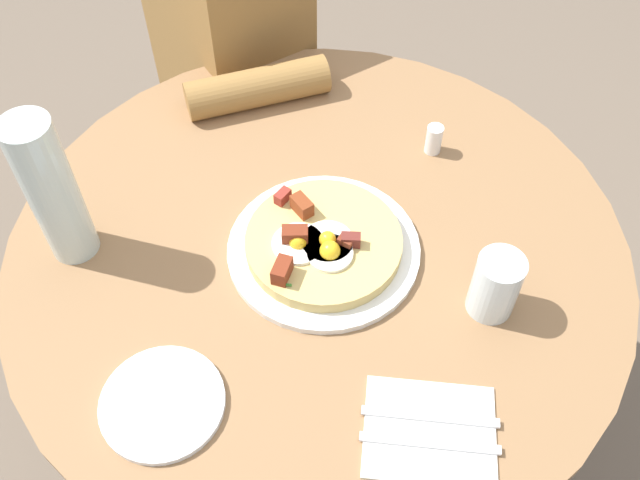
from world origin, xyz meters
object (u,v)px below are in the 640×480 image
at_px(dining_table, 318,303).
at_px(breakfast_pizza, 321,243).
at_px(knife, 430,443).
at_px(fork, 430,417).
at_px(salt_shaker, 434,139).
at_px(person_seated, 234,95).
at_px(pizza_plate, 323,250).
at_px(water_bottle, 52,191).
at_px(bread_plate, 162,403).
at_px(water_glass, 495,285).

xyz_separation_m(dining_table, breakfast_pizza, (-0.02, 0.01, 0.20)).
bearing_deg(dining_table, knife, 171.74).
relative_size(breakfast_pizza, fork, 1.33).
distance_m(dining_table, salt_shaker, 0.35).
bearing_deg(knife, fork, -90.00).
bearing_deg(person_seated, breakfast_pizza, 165.89).
relative_size(breakfast_pizza, knife, 1.33).
relative_size(dining_table, pizza_plate, 3.27).
xyz_separation_m(person_seated, pizza_plate, (-0.63, 0.15, 0.22)).
bearing_deg(salt_shaker, breakfast_pizza, 106.85).
relative_size(knife, water_bottle, 0.70).
bearing_deg(fork, person_seated, -62.79).
bearing_deg(water_bottle, bread_plate, -179.45).
height_order(bread_plate, water_glass, water_glass).
distance_m(bread_plate, fork, 0.35).
height_order(knife, water_glass, water_glass).
relative_size(fork, knife, 1.00).
bearing_deg(person_seated, water_glass, 179.92).
bearing_deg(salt_shaker, water_glass, 157.13).
xyz_separation_m(water_glass, water_bottle, (0.42, 0.47, 0.07)).
distance_m(pizza_plate, knife, 0.34).
relative_size(breakfast_pizza, salt_shaker, 4.47).
distance_m(water_bottle, salt_shaker, 0.62).
height_order(dining_table, knife, knife).
relative_size(person_seated, breakfast_pizza, 4.74).
xyz_separation_m(fork, water_glass, (0.09, -0.18, 0.05)).
xyz_separation_m(dining_table, person_seated, (0.61, -0.15, -0.05)).
relative_size(knife, salt_shaker, 3.36).
relative_size(pizza_plate, bread_plate, 1.78).
bearing_deg(fork, water_bottle, -22.50).
bearing_deg(bread_plate, water_bottle, 0.55).
bearing_deg(salt_shaker, dining_table, 103.56).
xyz_separation_m(person_seated, knife, (-0.96, 0.20, 0.22)).
relative_size(pizza_plate, water_glass, 2.78).
relative_size(water_glass, water_bottle, 0.42).
bearing_deg(dining_table, water_glass, -146.65).
height_order(pizza_plate, fork, pizza_plate).
bearing_deg(bread_plate, breakfast_pizza, -72.14).
height_order(dining_table, breakfast_pizza, breakfast_pizza).
height_order(fork, water_bottle, water_bottle).
height_order(fork, salt_shaker, salt_shaker).
relative_size(breakfast_pizza, water_bottle, 0.93).
distance_m(fork, knife, 0.04).
distance_m(dining_table, water_glass, 0.35).
distance_m(pizza_plate, fork, 0.31).
height_order(person_seated, bread_plate, person_seated).
bearing_deg(breakfast_pizza, water_glass, -143.50).
bearing_deg(knife, person_seated, -63.75).
bearing_deg(water_glass, pizza_plate, 35.87).
bearing_deg(pizza_plate, water_bottle, 56.13).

